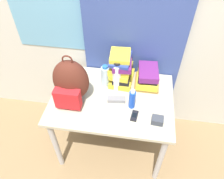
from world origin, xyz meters
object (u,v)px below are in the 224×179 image
Objects in this scene: water_bottle at (105,76)px; camera_pouch at (157,120)px; backpack at (71,82)px; book_stack_left at (121,69)px; book_stack_center at (148,77)px; sports_bottle at (117,76)px; sunscreen_bottle at (132,99)px; cell_phone at (134,116)px; sunglasses_case at (116,99)px.

camera_pouch is at bearing -36.92° from water_bottle.
book_stack_left is at bearing 36.11° from backpack.
sports_bottle is at bearing -161.06° from book_stack_center.
sunscreen_bottle reaches higher than camera_pouch.
backpack is at bearing -141.09° from water_bottle.
water_bottle is 2.04× the size of cell_phone.
sports_bottle reaches higher than sunglasses_case.
book_stack_center is 0.32m from sunscreen_bottle.
sports_bottle reaches higher than camera_pouch.
book_stack_left reaches higher than sunscreen_bottle.
sunscreen_bottle is 0.26m from camera_pouch.
sports_bottle is (0.35, 0.18, -0.05)m from backpack.
sports_bottle is 0.26m from sunscreen_bottle.
sports_bottle is (0.11, -0.02, 0.03)m from water_bottle.
backpack is 0.58m from cell_phone.
water_bottle is 2.32× the size of camera_pouch.
sunglasses_case is at bearing -55.06° from water_bottle.
book_stack_center is 1.70× the size of sunglasses_case.
water_bottle is 0.45m from cell_phone.
sports_bottle is 0.51m from camera_pouch.
sunglasses_case is (-0.17, 0.14, 0.01)m from cell_phone.
book_stack_left is at bearing 128.18° from camera_pouch.
cell_phone is 0.18m from camera_pouch.
sunscreen_bottle is at bearing -17.20° from sunglasses_case.
cell_phone is (0.19, -0.31, -0.13)m from sports_bottle.
sunscreen_bottle reaches higher than book_stack_center.
water_bottle is at bearing -149.71° from book_stack_left.
book_stack_center reaches higher than cell_phone.
book_stack_left is at bearing 30.29° from water_bottle.
book_stack_left is 0.16m from water_bottle.
cell_phone is (0.54, -0.12, -0.18)m from backpack.
backpack is at bearing 167.09° from cell_phone.
water_bottle reaches higher than cell_phone.
cell_phone is at bearing -68.30° from book_stack_left.
backpack reaches higher than cell_phone.
water_bottle is 0.60m from camera_pouch.
sports_bottle is at bearing 137.23° from camera_pouch.
sunglasses_case is at bearing -83.07° from sports_bottle.
cell_phone is 0.71× the size of sunglasses_case.
book_stack_center is at bearing 68.94° from sunscreen_bottle.
cell_phone is at bearing 170.21° from camera_pouch.
backpack is at bearing -156.05° from book_stack_center.
cell_phone is at bearing -58.83° from sports_bottle.
cell_phone is at bearing -12.91° from backpack.
sunglasses_case is (0.13, -0.18, -0.09)m from water_bottle.
sunglasses_case is at bearing -134.14° from book_stack_center.
water_bottle is 1.45× the size of sunglasses_case.
sunscreen_bottle is (0.13, -0.30, -0.06)m from book_stack_left.
backpack is 1.98× the size of water_bottle.
water_bottle reaches higher than sunglasses_case.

